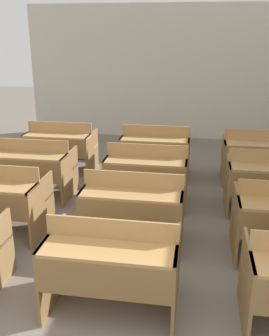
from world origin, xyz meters
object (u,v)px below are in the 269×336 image
(bench_back_left, at_px, (61,146))
(bench_back_right, at_px, (259,155))
(bench_back_center, at_px, (155,150))
(bench_front_center, at_px, (112,263))
(bench_second_center, at_px, (133,207))
(bench_third_left, at_px, (32,167))
(bench_third_center, at_px, (147,173))

(bench_back_left, bearing_deg, bench_back_right, -0.35)
(bench_back_left, height_order, bench_back_right, same)
(bench_back_left, distance_m, bench_back_center, 1.63)
(bench_front_center, bearing_deg, bench_second_center, 90.59)
(bench_second_center, bearing_deg, bench_front_center, -89.41)
(bench_back_left, height_order, bench_back_center, same)
(bench_third_left, distance_m, bench_back_right, 3.48)
(bench_third_left, xyz_separation_m, bench_back_left, (0.03, 1.13, 0.00))
(bench_front_center, relative_size, bench_back_left, 1.00)
(bench_front_center, height_order, bench_back_left, same)
(bench_front_center, xyz_separation_m, bench_back_center, (-0.02, 3.38, 0.00))
(bench_third_left, bearing_deg, bench_second_center, -33.64)
(bench_third_left, height_order, bench_back_right, same)
(bench_second_center, xyz_separation_m, bench_back_left, (-1.63, 2.23, 0.00))
(bench_second_center, distance_m, bench_back_left, 2.77)
(bench_back_left, bearing_deg, bench_back_center, 0.21)
(bench_front_center, relative_size, bench_back_right, 1.00)
(bench_front_center, relative_size, bench_back_center, 1.00)
(bench_front_center, bearing_deg, bench_third_center, 90.26)
(bench_second_center, bearing_deg, bench_third_left, 146.36)
(bench_second_center, height_order, bench_back_center, same)
(bench_front_center, distance_m, bench_third_left, 2.80)
(bench_third_left, xyz_separation_m, bench_back_center, (1.65, 1.14, 0.00))
(bench_back_left, distance_m, bench_back_right, 3.27)
(bench_third_left, relative_size, bench_back_center, 1.00)
(bench_front_center, height_order, bench_third_center, same)
(bench_second_center, bearing_deg, bench_back_right, 53.50)
(bench_front_center, bearing_deg, bench_third_left, 126.62)
(bench_second_center, height_order, bench_back_left, same)
(bench_second_center, relative_size, bench_back_right, 1.00)
(bench_front_center, height_order, bench_back_right, same)
(bench_third_center, xyz_separation_m, bench_back_center, (-0.01, 1.12, 0.00))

